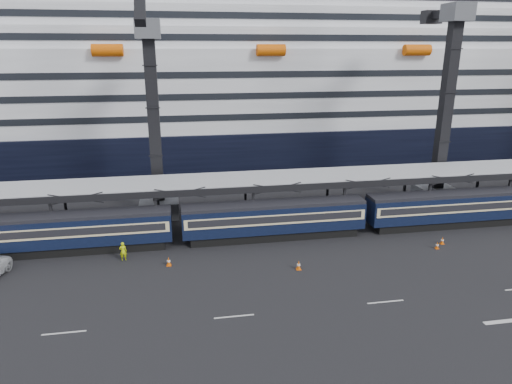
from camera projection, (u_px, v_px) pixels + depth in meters
ground at (387, 276)px, 39.91m from camera, size 260.00×260.00×0.00m
lane_markings at (512, 298)px, 36.32m from camera, size 111.00×4.27×0.02m
train at (305, 216)px, 47.88m from camera, size 133.05×3.00×4.05m
canopy at (336, 176)px, 51.48m from camera, size 130.00×6.25×5.53m
cruise_ship at (271, 89)px, 79.23m from camera, size 214.09×28.84×34.00m
crane_dark_near at (153, 115)px, 50.53m from camera, size 4.50×17.75×35.08m
crane_dark_mid at (449, 98)px, 54.85m from camera, size 4.50×18.24×39.64m
worker at (123, 251)px, 42.61m from camera, size 0.70×0.48×1.84m
traffic_cone_b at (169, 261)px, 41.69m from camera, size 0.44×0.44×0.87m
traffic_cone_c at (299, 265)px, 40.97m from camera, size 0.44×0.44×0.87m
traffic_cone_d at (442, 240)px, 46.33m from camera, size 0.40×0.40×0.79m
traffic_cone_e at (437, 245)px, 45.25m from camera, size 0.37×0.37×0.74m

